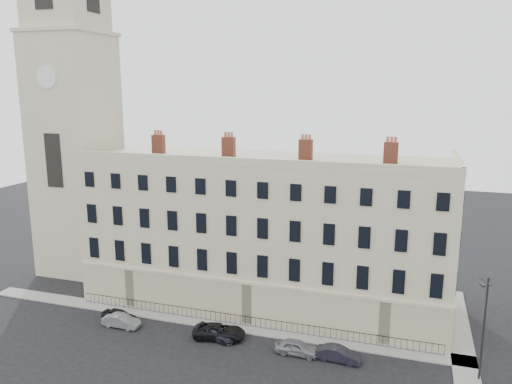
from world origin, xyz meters
TOP-DOWN VIEW (x-y plane):
  - ground at (0.00, 0.00)m, footprint 160.00×160.00m
  - terrace at (-5.97, 11.97)m, footprint 36.22×12.22m
  - church_tower at (-30.00, 14.00)m, footprint 8.00×8.13m
  - pavement_terrace at (-10.00, 5.00)m, footprint 48.00×2.00m
  - pavement_east_return at (13.00, 8.00)m, footprint 2.00×24.00m
  - railings at (-6.00, 5.40)m, footprint 35.00×0.04m
  - car_a at (-17.86, 2.75)m, footprint 3.50×1.61m
  - car_b at (-17.00, 1.80)m, footprint 3.60×1.27m
  - car_c at (-7.67, 2.31)m, footprint 3.97×2.13m
  - car_d at (-7.46, 2.56)m, footprint 4.94×2.87m
  - car_e at (-0.25, 2.03)m, footprint 3.70×1.52m
  - car_f at (3.20, 2.07)m, footprint 3.69×1.47m
  - streetlamp at (13.79, 2.47)m, footprint 0.82×1.71m

SIDE VIEW (x-z plane):
  - ground at x=0.00m, z-range 0.00..0.00m
  - pavement_terrace at x=-10.00m, z-range 0.00..0.12m
  - pavement_east_return at x=13.00m, z-range 0.00..0.12m
  - car_c at x=-7.67m, z-range 0.00..1.09m
  - railings at x=-6.00m, z-range 0.07..1.03m
  - car_a at x=-17.86m, z-range 0.00..1.16m
  - car_b at x=-17.00m, z-range 0.00..1.18m
  - car_f at x=3.20m, z-range 0.00..1.19m
  - car_e at x=-0.25m, z-range 0.00..1.25m
  - car_d at x=-7.46m, z-range 0.00..1.29m
  - streetlamp at x=13.79m, z-range 0.45..8.78m
  - terrace at x=-5.97m, z-range -1.00..16.00m
  - church_tower at x=-30.00m, z-range -3.34..40.66m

